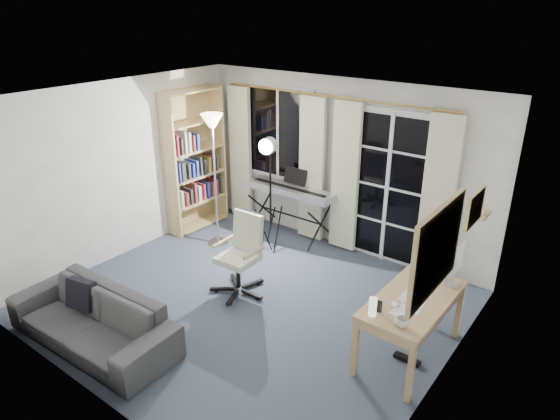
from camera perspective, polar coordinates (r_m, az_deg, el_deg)
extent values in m
cube|color=#3A4555|center=(6.05, -3.45, -10.59)|extent=(4.50, 4.00, 0.02)
cube|color=white|center=(7.48, -0.05, 8.79)|extent=(1.20, 0.06, 1.40)
cube|color=black|center=(7.45, -0.19, 8.74)|extent=(1.10, 0.02, 1.30)
cube|color=white|center=(7.44, -0.23, 8.73)|extent=(0.04, 0.03, 1.30)
cube|color=white|center=(6.74, 12.29, 2.40)|extent=(1.32, 0.06, 2.11)
cube|color=black|center=(6.83, 9.91, 2.88)|extent=(0.55, 0.02, 1.95)
cube|color=black|center=(6.60, 14.51, 1.75)|extent=(0.55, 0.02, 1.95)
cube|color=white|center=(6.70, 12.14, 2.30)|extent=(0.05, 0.04, 2.05)
cube|color=white|center=(6.88, 11.81, -1.40)|extent=(1.15, 0.03, 0.03)
cube|color=white|center=(6.69, 12.16, 2.50)|extent=(1.15, 0.03, 0.03)
cube|color=white|center=(6.54, 12.52, 6.61)|extent=(1.15, 0.03, 0.03)
cylinder|color=gold|center=(6.78, 5.77, 12.82)|extent=(3.50, 0.03, 0.03)
cube|color=#F7F7CA|center=(7.94, -4.55, 6.43)|extent=(0.40, 0.07, 2.10)
cube|color=#F7F7CA|center=(7.16, 3.64, 4.58)|extent=(0.40, 0.07, 2.10)
cube|color=#F7F7CA|center=(6.89, 7.46, 3.68)|extent=(0.40, 0.07, 2.10)
cube|color=#F7F7CA|center=(6.39, 17.58, 1.22)|extent=(0.40, 0.07, 2.10)
cube|color=tan|center=(7.42, -12.58, 4.69)|extent=(0.35, 0.05, 2.15)
cube|color=tan|center=(8.02, -7.20, 6.44)|extent=(0.35, 0.05, 2.15)
cube|color=tan|center=(7.82, -10.55, 5.81)|extent=(0.07, 0.97, 2.15)
cube|color=tan|center=(8.07, -9.30, -1.47)|extent=(0.38, 0.98, 0.03)
cube|color=tan|center=(7.92, -9.48, 1.15)|extent=(0.38, 0.98, 0.03)
cube|color=tan|center=(7.78, -9.67, 3.95)|extent=(0.38, 0.98, 0.03)
cube|color=tan|center=(7.66, -9.88, 6.83)|extent=(0.38, 0.98, 0.03)
cube|color=tan|center=(7.56, -10.09, 9.81)|extent=(0.38, 0.98, 0.03)
cube|color=tan|center=(7.47, -10.34, 13.26)|extent=(0.38, 0.98, 0.03)
cube|color=silver|center=(7.61, -11.66, 1.30)|extent=(0.24, 0.07, 0.28)
cube|color=brown|center=(7.69, -11.04, 1.33)|extent=(0.24, 0.05, 0.22)
cube|color=#393939|center=(7.73, -10.56, 1.62)|extent=(0.24, 0.05, 0.25)
cube|color=brown|center=(7.77, -10.12, 2.05)|extent=(0.24, 0.05, 0.32)
cube|color=silver|center=(7.83, -9.65, 1.98)|extent=(0.24, 0.07, 0.25)
cube|color=#B3334A|center=(7.89, -9.12, 2.21)|extent=(0.24, 0.05, 0.26)
cube|color=#3945AD|center=(7.94, -8.68, 2.39)|extent=(0.24, 0.06, 0.26)
cube|color=brown|center=(8.00, -8.18, 2.52)|extent=(0.24, 0.04, 0.25)
cube|color=#B3334A|center=(8.05, -7.79, 2.70)|extent=(0.24, 0.07, 0.26)
cube|color=#393939|center=(8.11, -7.28, 2.98)|extent=(0.24, 0.04, 0.28)
cube|color=#3945AD|center=(7.47, -11.92, 4.28)|extent=(0.24, 0.04, 0.29)
cube|color=#393939|center=(7.52, -11.46, 4.41)|extent=(0.24, 0.07, 0.29)
cube|color=#393939|center=(7.59, -10.84, 4.48)|extent=(0.24, 0.05, 0.25)
cube|color=#3945AD|center=(7.64, -10.36, 4.57)|extent=(0.24, 0.04, 0.23)
cube|color=#3945AD|center=(7.69, -9.94, 4.79)|extent=(0.24, 0.05, 0.25)
cube|color=#393939|center=(7.73, -9.50, 5.10)|extent=(0.24, 0.04, 0.29)
cube|color=#393939|center=(7.79, -9.06, 5.03)|extent=(0.24, 0.06, 0.23)
cube|color=gold|center=(7.84, -8.56, 5.25)|extent=(0.24, 0.05, 0.25)
cube|color=brown|center=(7.90, -8.10, 5.44)|extent=(0.24, 0.04, 0.26)
cube|color=#393939|center=(7.95, -7.71, 5.53)|extent=(0.24, 0.04, 0.25)
cube|color=#B3334A|center=(7.35, -12.18, 7.33)|extent=(0.24, 0.05, 0.30)
cube|color=#393939|center=(7.41, -11.66, 7.21)|extent=(0.24, 0.04, 0.23)
cube|color=silver|center=(7.45, -11.26, 7.67)|extent=(0.24, 0.04, 0.32)
cube|color=silver|center=(7.50, -10.79, 7.70)|extent=(0.24, 0.05, 0.29)
cube|color=brown|center=(7.55, -10.32, 7.63)|extent=(0.24, 0.04, 0.24)
cube|color=#3945AD|center=(7.60, -9.88, 7.79)|extent=(0.24, 0.05, 0.25)
cylinder|color=#B2B2B7|center=(7.45, -7.05, -3.67)|extent=(0.32, 0.32, 0.03)
cylinder|color=#B2B2B7|center=(7.09, -7.40, 2.85)|extent=(0.03, 0.03, 1.78)
cone|color=#FFE5B2|center=(6.83, -7.79, 10.08)|extent=(0.34, 0.34, 0.18)
cylinder|color=black|center=(7.69, -1.99, 0.35)|extent=(0.03, 0.67, 0.61)
cylinder|color=black|center=(7.69, -1.99, 0.35)|extent=(0.03, 0.67, 0.61)
cylinder|color=black|center=(7.12, 4.68, -1.66)|extent=(0.03, 0.67, 0.61)
cylinder|color=black|center=(7.12, 4.68, -1.66)|extent=(0.03, 0.67, 0.61)
cylinder|color=black|center=(7.39, 1.22, -0.62)|extent=(1.07, 0.03, 0.03)
cube|color=silver|center=(7.24, 1.24, 2.32)|extent=(1.39, 0.36, 0.10)
cube|color=white|center=(7.16, 0.84, 2.41)|extent=(1.28, 0.16, 0.02)
cube|color=black|center=(7.19, 1.04, 2.59)|extent=(1.24, 0.09, 0.01)
cube|color=black|center=(7.26, 1.75, 3.90)|extent=(0.37, 0.08, 0.23)
cylinder|color=black|center=(7.07, -0.28, -2.39)|extent=(0.06, 0.26, 0.68)
cylinder|color=black|center=(7.22, -1.06, -1.82)|extent=(0.24, 0.12, 0.68)
cylinder|color=black|center=(7.07, -1.85, -2.40)|extent=(0.21, 0.17, 0.68)
cylinder|color=black|center=(6.86, -1.11, 2.79)|extent=(0.03, 0.03, 1.17)
cylinder|color=silver|center=(6.64, -1.37, 7.35)|extent=(0.24, 0.15, 0.22)
cylinder|color=white|center=(6.58, -1.68, 7.20)|extent=(0.19, 0.05, 0.19)
cube|color=black|center=(6.12, -3.23, -9.59)|extent=(0.30, 0.05, 0.04)
cylinder|color=black|center=(6.09, -2.67, -9.97)|extent=(0.05, 0.05, 0.05)
cube|color=black|center=(6.33, -3.13, -8.41)|extent=(0.13, 0.30, 0.04)
cylinder|color=black|center=(6.37, -2.56, -8.35)|extent=(0.05, 0.05, 0.05)
cube|color=black|center=(6.40, -5.18, -8.05)|extent=(0.27, 0.21, 0.04)
cylinder|color=black|center=(6.48, -5.33, -7.87)|extent=(0.05, 0.05, 0.05)
cube|color=black|center=(6.25, -6.63, -8.96)|extent=(0.27, 0.22, 0.04)
cylinder|color=black|center=(6.27, -7.31, -9.10)|extent=(0.05, 0.05, 0.05)
cube|color=black|center=(6.07, -5.46, -9.96)|extent=(0.14, 0.30, 0.04)
cylinder|color=black|center=(6.03, -5.73, -10.47)|extent=(0.05, 0.05, 0.05)
cylinder|color=black|center=(6.12, -4.79, -7.24)|extent=(0.06, 0.06, 0.37)
cube|color=beige|center=(6.02, -4.86, -5.54)|extent=(0.44, 0.44, 0.07)
cube|color=beige|center=(6.03, -3.69, -2.45)|extent=(0.41, 0.13, 0.49)
cube|color=black|center=(6.05, -3.47, -2.17)|extent=(0.40, 0.10, 0.45)
cylinder|color=tan|center=(6.11, -6.54, -3.59)|extent=(0.05, 0.38, 0.04)
cylinder|color=tan|center=(5.82, -2.95, -4.86)|extent=(0.05, 0.38, 0.04)
cube|color=tan|center=(5.07, 15.01, -9.83)|extent=(0.65, 1.27, 0.04)
cube|color=tan|center=(5.10, 14.94, -10.42)|extent=(0.62, 1.24, 0.09)
cube|color=tan|center=(4.91, 8.58, -15.25)|extent=(0.06, 0.06, 0.64)
cube|color=tan|center=(4.73, 14.70, -17.53)|extent=(0.06, 0.06, 0.64)
cube|color=tan|center=(5.80, 14.57, -9.18)|extent=(0.06, 0.06, 0.64)
cube|color=tan|center=(5.65, 19.78, -10.81)|extent=(0.06, 0.06, 0.64)
cube|color=silver|center=(5.37, 18.90, -8.01)|extent=(0.16, 0.11, 0.01)
cube|color=silver|center=(5.31, 19.07, -6.90)|extent=(0.04, 0.03, 0.20)
cube|color=silver|center=(5.25, 19.27, -5.54)|extent=(0.04, 0.49, 0.31)
cube|color=black|center=(5.25, 19.09, -5.48)|extent=(0.02, 0.45, 0.27)
cube|color=white|center=(5.09, 14.76, -9.26)|extent=(0.13, 0.38, 0.02)
cube|color=white|center=(4.89, 12.95, -10.49)|extent=(0.06, 0.09, 0.02)
cube|color=white|center=(4.93, 14.84, -10.55)|extent=(0.23, 0.29, 0.01)
cube|color=white|center=(4.79, 13.64, -11.44)|extent=(0.20, 0.15, 0.00)
cube|color=black|center=(4.76, 11.24, -10.75)|extent=(0.05, 0.04, 0.11)
cylinder|color=white|center=(4.67, 10.55, -10.82)|extent=(0.07, 0.07, 0.18)
cube|color=black|center=(5.34, 14.31, -16.20)|extent=(0.27, 0.08, 0.04)
imported|color=silver|center=(4.60, 13.78, -12.25)|extent=(0.11, 0.09, 0.11)
cube|color=tan|center=(4.04, 17.47, -4.40)|extent=(0.04, 0.94, 0.74)
cube|color=white|center=(4.04, 17.21, -4.33)|extent=(0.01, 0.84, 0.64)
cube|color=tan|center=(4.81, 21.38, 0.19)|extent=(0.03, 0.42, 0.32)
cube|color=#448953|center=(4.82, 21.21, 0.23)|extent=(0.00, 0.36, 0.26)
cube|color=tan|center=(5.37, 21.85, -0.44)|extent=(0.16, 0.30, 0.02)
cone|color=beige|center=(5.34, 21.99, 0.45)|extent=(0.12, 0.12, 0.15)
imported|color=#343437|center=(5.56, -20.83, -10.89)|extent=(1.95, 0.64, 0.75)
cube|color=black|center=(5.77, -21.80, -8.93)|extent=(0.35, 0.24, 0.34)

